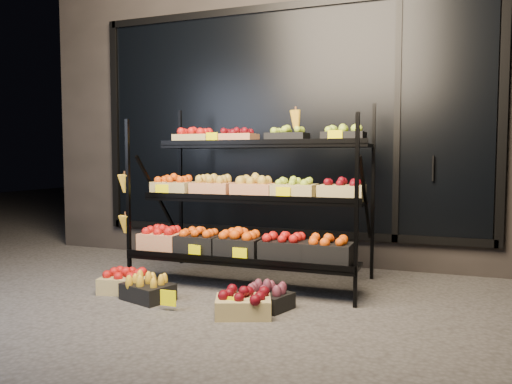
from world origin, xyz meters
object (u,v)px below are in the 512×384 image
at_px(floor_crate_midleft, 148,289).
at_px(floor_crate_midright, 243,303).
at_px(floor_crate_left, 125,281).
at_px(display_rack, 249,198).

relative_size(floor_crate_midleft, floor_crate_midright, 0.97).
relative_size(floor_crate_left, floor_crate_midleft, 0.98).
height_order(display_rack, floor_crate_left, display_rack).
bearing_deg(floor_crate_midleft, floor_crate_left, 174.98).
bearing_deg(floor_crate_midright, floor_crate_left, 147.08).
relative_size(display_rack, floor_crate_midleft, 4.73).
height_order(display_rack, floor_crate_midright, display_rack).
height_order(floor_crate_left, floor_crate_midright, same).
height_order(floor_crate_midleft, floor_crate_midright, floor_crate_midright).
bearing_deg(floor_crate_left, floor_crate_midright, -23.51).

